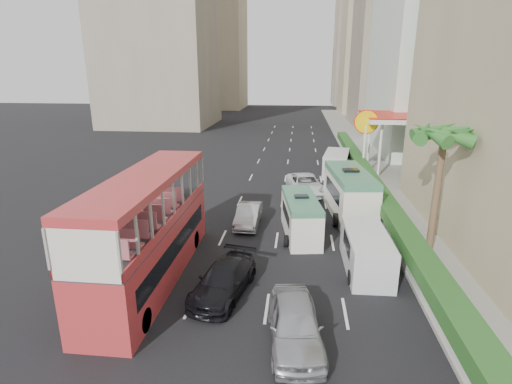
# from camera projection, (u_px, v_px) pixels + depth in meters

# --- Properties ---
(ground_plane) EXTENTS (200.00, 200.00, 0.00)m
(ground_plane) POSITION_uv_depth(u_px,v_px,m) (279.00, 284.00, 18.41)
(ground_plane) COLOR black
(ground_plane) RESTS_ON ground
(double_decker_bus) EXTENTS (2.50, 11.00, 5.06)m
(double_decker_bus) POSITION_uv_depth(u_px,v_px,m) (149.00, 228.00, 18.29)
(double_decker_bus) COLOR #B92F32
(double_decker_bus) RESTS_ON ground
(car_silver_lane_a) EXTENTS (1.45, 4.00, 1.31)m
(car_silver_lane_a) POSITION_uv_depth(u_px,v_px,m) (249.00, 225.00, 25.55)
(car_silver_lane_a) COLOR #ADB0B4
(car_silver_lane_a) RESTS_ON ground
(car_silver_lane_b) EXTENTS (2.35, 4.76, 1.56)m
(car_silver_lane_b) POSITION_uv_depth(u_px,v_px,m) (294.00, 342.00, 14.48)
(car_silver_lane_b) COLOR #ADB0B4
(car_silver_lane_b) RESTS_ON ground
(car_black) EXTENTS (2.80, 4.97, 1.36)m
(car_black) POSITION_uv_depth(u_px,v_px,m) (224.00, 294.00, 17.63)
(car_black) COLOR black
(car_black) RESTS_ON ground
(van_asset) EXTENTS (3.42, 5.63, 1.46)m
(van_asset) POSITION_uv_depth(u_px,v_px,m) (305.00, 193.00, 32.22)
(van_asset) COLOR silver
(van_asset) RESTS_ON ground
(minibus_near) EXTENTS (2.51, 5.50, 2.35)m
(minibus_near) POSITION_uv_depth(u_px,v_px,m) (301.00, 216.00, 23.64)
(minibus_near) COLOR silver
(minibus_near) RESTS_ON ground
(minibus_far) EXTENTS (3.03, 7.06, 3.04)m
(minibus_far) POSITION_uv_depth(u_px,v_px,m) (349.00, 193.00, 26.91)
(minibus_far) COLOR silver
(minibus_far) RESTS_ON ground
(panel_van_near) EXTENTS (2.03, 4.87, 1.93)m
(panel_van_near) POSITION_uv_depth(u_px,v_px,m) (366.00, 251.00, 19.53)
(panel_van_near) COLOR silver
(panel_van_near) RESTS_ON ground
(panel_van_far) EXTENTS (2.90, 5.53, 2.11)m
(panel_van_far) POSITION_uv_depth(u_px,v_px,m) (336.00, 163.00, 37.76)
(panel_van_far) COLOR silver
(panel_van_far) RESTS_ON ground
(sidewalk) EXTENTS (6.00, 120.00, 0.18)m
(sidewalk) POSITION_uv_depth(u_px,v_px,m) (379.00, 165.00, 41.23)
(sidewalk) COLOR #99968C
(sidewalk) RESTS_ON ground
(kerb_wall) EXTENTS (0.30, 44.00, 1.00)m
(kerb_wall) POSITION_uv_depth(u_px,v_px,m) (369.00, 189.00, 30.89)
(kerb_wall) COLOR silver
(kerb_wall) RESTS_ON sidewalk
(hedge) EXTENTS (1.10, 44.00, 0.70)m
(hedge) POSITION_uv_depth(u_px,v_px,m) (369.00, 178.00, 30.64)
(hedge) COLOR #2D6626
(hedge) RESTS_ON kerb_wall
(palm_tree) EXTENTS (0.36, 0.36, 6.40)m
(palm_tree) POSITION_uv_depth(u_px,v_px,m) (436.00, 194.00, 20.43)
(palm_tree) COLOR brown
(palm_tree) RESTS_ON sidewalk
(shell_station) EXTENTS (6.50, 8.00, 5.50)m
(shell_station) POSITION_uv_depth(u_px,v_px,m) (396.00, 143.00, 38.45)
(shell_station) COLOR silver
(shell_station) RESTS_ON ground
(tower_far_a) EXTENTS (14.00, 14.00, 44.00)m
(tower_far_a) POSITION_uv_depth(u_px,v_px,m) (377.00, 12.00, 88.24)
(tower_far_a) COLOR tan
(tower_far_a) RESTS_ON ground
(tower_far_b) EXTENTS (14.00, 14.00, 40.00)m
(tower_far_b) POSITION_uv_depth(u_px,v_px,m) (362.00, 31.00, 109.75)
(tower_far_b) COLOR gray
(tower_far_b) RESTS_ON ground
(tower_left_b) EXTENTS (16.00, 16.00, 46.00)m
(tower_left_b) POSITION_uv_depth(u_px,v_px,m) (211.00, 14.00, 99.57)
(tower_left_b) COLOR tan
(tower_left_b) RESTS_ON ground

